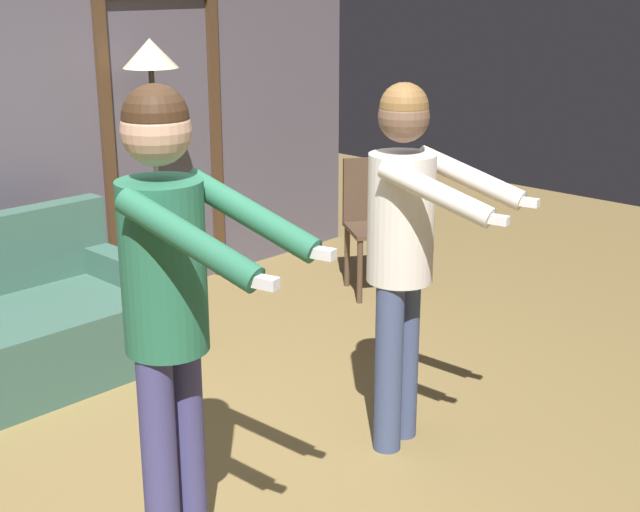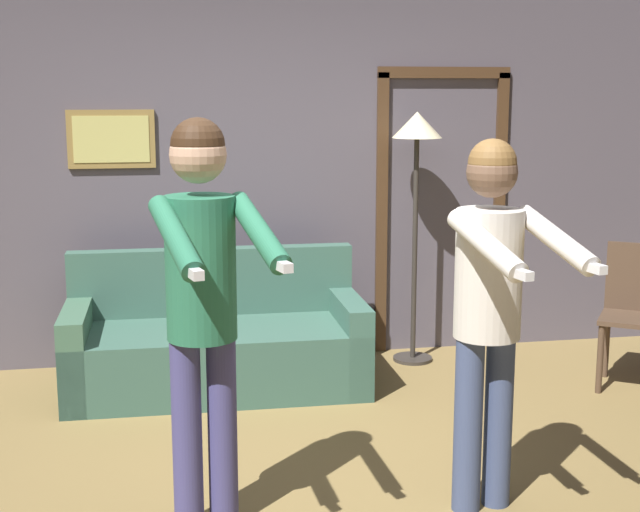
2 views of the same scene
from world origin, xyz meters
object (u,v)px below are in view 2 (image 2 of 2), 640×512
object	(u,v)px
couch	(216,346)
person_standing_right	(490,290)
torchiere_lamp	(417,153)
person_standing_left	(203,284)
dining_chair_distant	(636,307)

from	to	relation	value
couch	person_standing_right	world-z (taller)	person_standing_right
person_standing_right	torchiere_lamp	bearing A→B (deg)	81.71
person_standing_right	couch	bearing A→B (deg)	119.26
torchiere_lamp	person_standing_right	distance (m)	2.36
torchiere_lamp	person_standing_left	size ratio (longest dim) A/B	0.98
couch	person_standing_left	size ratio (longest dim) A/B	1.06
couch	dining_chair_distant	world-z (taller)	dining_chair_distant
person_standing_left	person_standing_right	xyz separation A→B (m)	(1.27, -0.04, -0.07)
person_standing_left	torchiere_lamp	bearing A→B (deg)	54.58
couch	dining_chair_distant	distance (m)	2.75
person_standing_right	dining_chair_distant	xyz separation A→B (m)	(1.61, 1.51, -0.51)
person_standing_left	person_standing_right	size ratio (longest dim) A/B	1.06
torchiere_lamp	person_standing_left	distance (m)	2.79
torchiere_lamp	person_standing_right	world-z (taller)	torchiere_lamp
couch	person_standing_right	distance (m)	2.37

